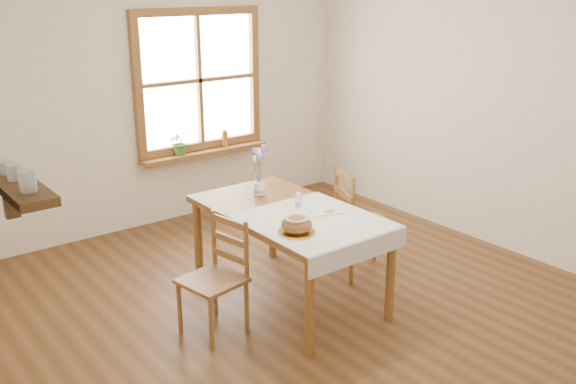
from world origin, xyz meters
The scene contains 19 objects.
ground centered at (0.00, 0.00, 0.00)m, with size 5.00×5.00×0.00m, color brown.
room_walls centered at (0.00, 0.00, 1.71)m, with size 4.60×5.10×2.65m.
window centered at (0.50, 2.47, 1.45)m, with size 1.46×0.08×1.46m.
window_sill centered at (0.50, 2.40, 0.69)m, with size 1.46×0.20×0.05m.
wall_shelf centered at (-2.16, -0.60, 1.61)m, with size 0.16×0.60×0.24m.
dining_table centered at (0.00, 0.30, 0.66)m, with size 0.90×1.60×0.75m.
table_linen centered at (0.00, 0.00, 0.76)m, with size 0.91×0.99×0.01m, color silver.
chair_left centered at (-0.75, 0.21, 0.43)m, with size 0.40×0.42×0.85m, color #98602F, non-canonical shape.
chair_right centered at (0.81, 0.27, 0.47)m, with size 0.44×0.46×0.94m, color #98602F, non-canonical shape.
bread_plate centered at (-0.25, -0.12, 0.77)m, with size 0.26×0.26×0.01m, color white.
bread_loaf centered at (-0.25, -0.12, 0.83)m, with size 0.22×0.22×0.12m, color #996236.
egg_napkin centered at (0.19, 0.09, 0.77)m, with size 0.23×0.20×0.01m, color silver.
eggs centered at (0.19, 0.09, 0.79)m, with size 0.18×0.16×0.04m, color white, non-canonical shape.
salt_shaker centered at (0.07, 0.27, 0.80)m, with size 0.04×0.04×0.08m, color white.
pepper_shaker centered at (0.15, 0.36, 0.81)m, with size 0.05×0.05×0.09m, color white.
flower_vase centered at (0.03, 0.73, 0.80)m, with size 0.10×0.10×0.11m, color white.
lavender_bouquet centered at (0.03, 0.73, 1.01)m, with size 0.17×0.17×0.32m, color #7E5DA5, non-canonical shape.
potted_plant centered at (0.21, 2.40, 0.82)m, with size 0.23×0.26×0.20m, color #3B7B31.
amber_bottle centered at (0.75, 2.40, 0.81)m, with size 0.07×0.07×0.19m, color #A56E1E.
Camera 1 is at (-2.84, -3.39, 2.45)m, focal length 40.00 mm.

